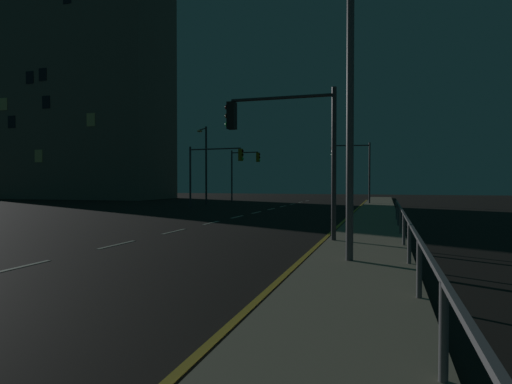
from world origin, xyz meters
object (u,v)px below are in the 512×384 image
at_px(traffic_light_far_center, 353,161).
at_px(street_lamp_across_street, 205,158).
at_px(street_lamp_far_end, 341,85).
at_px(traffic_light_near_right, 283,134).
at_px(traffic_light_far_right, 214,164).
at_px(building_distant, 77,74).
at_px(traffic_light_near_left, 244,166).

height_order(traffic_light_far_center, street_lamp_across_street, street_lamp_across_street).
xyz_separation_m(traffic_light_far_center, street_lamp_far_end, (1.86, -30.31, 0.38)).
bearing_deg(traffic_light_near_right, street_lamp_far_end, -57.45).
relative_size(traffic_light_far_right, street_lamp_far_end, 0.69).
bearing_deg(building_distant, traffic_light_far_center, -9.92).
bearing_deg(traffic_light_far_right, street_lamp_far_end, -60.64).
relative_size(traffic_light_far_center, traffic_light_far_right, 1.12).
height_order(traffic_light_near_right, traffic_light_far_right, traffic_light_near_right).
relative_size(traffic_light_far_right, street_lamp_across_street, 0.68).
xyz_separation_m(traffic_light_far_center, traffic_light_near_right, (-0.42, -26.73, -0.36)).
distance_m(traffic_light_near_left, building_distant, 27.44).
bearing_deg(traffic_light_far_center, traffic_light_near_right, -90.91).
relative_size(traffic_light_near_left, street_lamp_far_end, 0.75).
bearing_deg(traffic_light_far_right, traffic_light_near_right, -61.31).
bearing_deg(traffic_light_near_left, street_lamp_far_end, -67.79).
bearing_deg(street_lamp_far_end, street_lamp_across_street, 119.43).
relative_size(traffic_light_far_center, street_lamp_far_end, 0.78).
bearing_deg(traffic_light_near_left, traffic_light_far_center, -7.13).
height_order(traffic_light_far_right, building_distant, building_distant).
distance_m(traffic_light_near_left, traffic_light_near_right, 30.07).
bearing_deg(street_lamp_across_street, traffic_light_far_right, -60.28).
xyz_separation_m(traffic_light_far_right, street_lamp_far_end, (12.09, -21.48, 0.87)).
height_order(traffic_light_near_right, street_lamp_far_end, street_lamp_far_end).
height_order(street_lamp_far_end, building_distant, building_distant).
relative_size(traffic_light_near_left, traffic_light_near_right, 1.07).
xyz_separation_m(street_lamp_across_street, building_distant, (-21.81, 9.46, 11.62)).
relative_size(traffic_light_near_left, street_lamp_across_street, 0.74).
xyz_separation_m(traffic_light_near_left, street_lamp_far_end, (12.94, -31.69, 0.67)).
distance_m(traffic_light_near_right, street_lamp_far_end, 4.31).
distance_m(traffic_light_far_right, street_lamp_far_end, 24.67).
xyz_separation_m(traffic_light_near_right, traffic_light_far_right, (-9.80, 17.91, -0.13)).
xyz_separation_m(traffic_light_near_left, street_lamp_across_street, (-2.29, -4.70, 0.61)).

